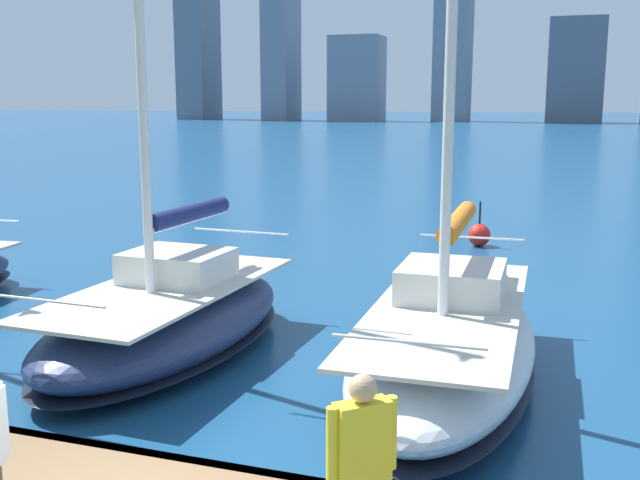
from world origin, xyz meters
name	(u,v)px	position (x,y,z in m)	size (l,w,h in m)	color
city_skyline	(627,15)	(-12.64, -161.16, 21.35)	(172.37, 18.96, 53.45)	slate
sailboat_orange	(447,339)	(-2.04, -5.99, 0.74)	(2.92, 7.62, 10.51)	silver
sailboat_navy	(168,316)	(2.87, -5.84, 0.71)	(3.15, 6.64, 9.57)	navy
person_yellow_shirt	(362,455)	(-2.28, -0.02, 1.64)	(0.49, 0.46, 1.73)	#2D3347
channel_buoy	(479,235)	(-1.17, -17.86, 0.36)	(0.70, 0.70, 1.40)	red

